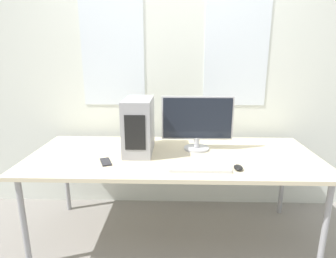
{
  "coord_description": "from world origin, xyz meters",
  "views": [
    {
      "loc": [
        0.02,
        -1.57,
        1.45
      ],
      "look_at": [
        -0.04,
        0.46,
        0.91
      ],
      "focal_mm": 30.0,
      "sensor_mm": 36.0,
      "label": 1
    }
  ],
  "objects_px": {
    "monitor_main": "(197,121)",
    "cell_phone": "(106,162)",
    "pc_tower": "(139,126)",
    "keyboard": "(200,167)",
    "mouse": "(238,168)"
  },
  "relations": [
    {
      "from": "pc_tower",
      "to": "mouse",
      "type": "distance_m",
      "value": 0.8
    },
    {
      "from": "monitor_main",
      "to": "cell_phone",
      "type": "xyz_separation_m",
      "value": [
        -0.66,
        -0.31,
        -0.22
      ]
    },
    {
      "from": "pc_tower",
      "to": "cell_phone",
      "type": "xyz_separation_m",
      "value": [
        -0.21,
        -0.24,
        -0.2
      ]
    },
    {
      "from": "keyboard",
      "to": "pc_tower",
      "type": "bearing_deg",
      "value": 142.59
    },
    {
      "from": "pc_tower",
      "to": "cell_phone",
      "type": "height_order",
      "value": "pc_tower"
    },
    {
      "from": "cell_phone",
      "to": "mouse",
      "type": "bearing_deg",
      "value": -28.62
    },
    {
      "from": "pc_tower",
      "to": "keyboard",
      "type": "height_order",
      "value": "pc_tower"
    },
    {
      "from": "cell_phone",
      "to": "keyboard",
      "type": "bearing_deg",
      "value": -30.99
    },
    {
      "from": "pc_tower",
      "to": "cell_phone",
      "type": "distance_m",
      "value": 0.38
    },
    {
      "from": "monitor_main",
      "to": "cell_phone",
      "type": "bearing_deg",
      "value": -155.15
    },
    {
      "from": "pc_tower",
      "to": "monitor_main",
      "type": "height_order",
      "value": "monitor_main"
    },
    {
      "from": "mouse",
      "to": "cell_phone",
      "type": "xyz_separation_m",
      "value": [
        -0.91,
        0.1,
        -0.01
      ]
    },
    {
      "from": "monitor_main",
      "to": "cell_phone",
      "type": "distance_m",
      "value": 0.76
    },
    {
      "from": "keyboard",
      "to": "monitor_main",
      "type": "bearing_deg",
      "value": 88.86
    },
    {
      "from": "mouse",
      "to": "cell_phone",
      "type": "relative_size",
      "value": 0.56
    }
  ]
}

